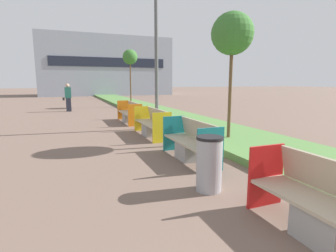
{
  "coord_description": "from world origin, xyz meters",
  "views": [
    {
      "loc": [
        -1.83,
        1.81,
        1.86
      ],
      "look_at": [
        0.9,
        8.75,
        0.6
      ],
      "focal_mm": 28.0,
      "sensor_mm": 36.0,
      "label": 1
    }
  ],
  "objects_px": {
    "bench_teal_frame": "(191,145)",
    "pedestrian_walking": "(68,97)",
    "bench_red_frame": "(329,213)",
    "street_lamp_post": "(156,25)",
    "sapling_tree_near": "(232,35)",
    "bench_yellow_frame": "(152,125)",
    "sapling_tree_far": "(130,58)",
    "litter_bin": "(209,164)",
    "bench_orange_frame": "(130,114)"
  },
  "relations": [
    {
      "from": "litter_bin",
      "to": "pedestrian_walking",
      "type": "height_order",
      "value": "pedestrian_walking"
    },
    {
      "from": "sapling_tree_near",
      "to": "sapling_tree_far",
      "type": "relative_size",
      "value": 0.92
    },
    {
      "from": "bench_orange_frame",
      "to": "street_lamp_post",
      "type": "height_order",
      "value": "street_lamp_post"
    },
    {
      "from": "street_lamp_post",
      "to": "bench_yellow_frame",
      "type": "bearing_deg",
      "value": -115.68
    },
    {
      "from": "bench_teal_frame",
      "to": "pedestrian_walking",
      "type": "relative_size",
      "value": 1.13
    },
    {
      "from": "bench_red_frame",
      "to": "bench_orange_frame",
      "type": "xyz_separation_m",
      "value": [
        0.0,
        9.96,
        0.01
      ]
    },
    {
      "from": "bench_red_frame",
      "to": "street_lamp_post",
      "type": "xyz_separation_m",
      "value": [
        0.61,
        7.88,
        3.6
      ]
    },
    {
      "from": "sapling_tree_far",
      "to": "pedestrian_walking",
      "type": "distance_m",
      "value": 5.44
    },
    {
      "from": "bench_red_frame",
      "to": "sapling_tree_far",
      "type": "distance_m",
      "value": 17.86
    },
    {
      "from": "bench_red_frame",
      "to": "street_lamp_post",
      "type": "relative_size",
      "value": 0.29
    },
    {
      "from": "street_lamp_post",
      "to": "bench_orange_frame",
      "type": "bearing_deg",
      "value": 106.31
    },
    {
      "from": "bench_yellow_frame",
      "to": "bench_orange_frame",
      "type": "distance_m",
      "value": 3.35
    },
    {
      "from": "sapling_tree_far",
      "to": "pedestrian_walking",
      "type": "bearing_deg",
      "value": -160.41
    },
    {
      "from": "litter_bin",
      "to": "street_lamp_post",
      "type": "relative_size",
      "value": 0.13
    },
    {
      "from": "street_lamp_post",
      "to": "litter_bin",
      "type": "bearing_deg",
      "value": -100.74
    },
    {
      "from": "bench_teal_frame",
      "to": "sapling_tree_far",
      "type": "relative_size",
      "value": 0.47
    },
    {
      "from": "litter_bin",
      "to": "street_lamp_post",
      "type": "height_order",
      "value": "street_lamp_post"
    },
    {
      "from": "bench_teal_frame",
      "to": "pedestrian_walking",
      "type": "xyz_separation_m",
      "value": [
        -2.57,
        12.29,
        0.54
      ]
    },
    {
      "from": "bench_red_frame",
      "to": "sapling_tree_near",
      "type": "relative_size",
      "value": 0.53
    },
    {
      "from": "street_lamp_post",
      "to": "sapling_tree_far",
      "type": "height_order",
      "value": "street_lamp_post"
    },
    {
      "from": "bench_red_frame",
      "to": "pedestrian_walking",
      "type": "xyz_separation_m",
      "value": [
        -2.58,
        15.88,
        0.53
      ]
    },
    {
      "from": "bench_teal_frame",
      "to": "bench_red_frame",
      "type": "bearing_deg",
      "value": -89.99
    },
    {
      "from": "bench_teal_frame",
      "to": "sapling_tree_far",
      "type": "height_order",
      "value": "sapling_tree_far"
    },
    {
      "from": "bench_teal_frame",
      "to": "street_lamp_post",
      "type": "xyz_separation_m",
      "value": [
        0.61,
        4.29,
        3.61
      ]
    },
    {
      "from": "bench_orange_frame",
      "to": "bench_red_frame",
      "type": "bearing_deg",
      "value": -90.02
    },
    {
      "from": "bench_orange_frame",
      "to": "sapling_tree_near",
      "type": "height_order",
      "value": "sapling_tree_near"
    },
    {
      "from": "bench_red_frame",
      "to": "litter_bin",
      "type": "xyz_separation_m",
      "value": [
        -0.54,
        1.81,
        0.11
      ]
    },
    {
      "from": "sapling_tree_near",
      "to": "pedestrian_walking",
      "type": "height_order",
      "value": "sapling_tree_near"
    },
    {
      "from": "bench_red_frame",
      "to": "bench_teal_frame",
      "type": "distance_m",
      "value": 3.59
    },
    {
      "from": "street_lamp_post",
      "to": "pedestrian_walking",
      "type": "bearing_deg",
      "value": 111.73
    },
    {
      "from": "bench_red_frame",
      "to": "sapling_tree_far",
      "type": "relative_size",
      "value": 0.49
    },
    {
      "from": "bench_yellow_frame",
      "to": "street_lamp_post",
      "type": "relative_size",
      "value": 0.31
    },
    {
      "from": "bench_teal_frame",
      "to": "pedestrian_walking",
      "type": "distance_m",
      "value": 12.57
    },
    {
      "from": "sapling_tree_near",
      "to": "pedestrian_walking",
      "type": "xyz_separation_m",
      "value": [
        -4.44,
        11.13,
        -2.32
      ]
    },
    {
      "from": "bench_teal_frame",
      "to": "sapling_tree_near",
      "type": "height_order",
      "value": "sapling_tree_near"
    },
    {
      "from": "bench_teal_frame",
      "to": "bench_yellow_frame",
      "type": "xyz_separation_m",
      "value": [
        0.0,
        3.02,
        0.01
      ]
    },
    {
      "from": "bench_yellow_frame",
      "to": "pedestrian_walking",
      "type": "bearing_deg",
      "value": 105.54
    },
    {
      "from": "pedestrian_walking",
      "to": "street_lamp_post",
      "type": "bearing_deg",
      "value": -68.27
    },
    {
      "from": "sapling_tree_near",
      "to": "litter_bin",
      "type": "bearing_deg",
      "value": -129.29
    },
    {
      "from": "bench_teal_frame",
      "to": "bench_yellow_frame",
      "type": "distance_m",
      "value": 3.02
    },
    {
      "from": "bench_red_frame",
      "to": "bench_teal_frame",
      "type": "xyz_separation_m",
      "value": [
        -0.0,
        3.59,
        -0.0
      ]
    },
    {
      "from": "street_lamp_post",
      "to": "sapling_tree_near",
      "type": "relative_size",
      "value": 1.86
    },
    {
      "from": "sapling_tree_far",
      "to": "pedestrian_walking",
      "type": "height_order",
      "value": "sapling_tree_far"
    },
    {
      "from": "bench_yellow_frame",
      "to": "bench_teal_frame",
      "type": "bearing_deg",
      "value": -90.06
    },
    {
      "from": "bench_teal_frame",
      "to": "bench_yellow_frame",
      "type": "relative_size",
      "value": 0.88
    },
    {
      "from": "bench_red_frame",
      "to": "pedestrian_walking",
      "type": "relative_size",
      "value": 1.16
    },
    {
      "from": "bench_teal_frame",
      "to": "street_lamp_post",
      "type": "distance_m",
      "value": 5.64
    },
    {
      "from": "sapling_tree_far",
      "to": "pedestrian_walking",
      "type": "xyz_separation_m",
      "value": [
        -4.44,
        -1.58,
        -2.71
      ]
    },
    {
      "from": "bench_orange_frame",
      "to": "street_lamp_post",
      "type": "distance_m",
      "value": 4.2
    },
    {
      "from": "bench_teal_frame",
      "to": "street_lamp_post",
      "type": "height_order",
      "value": "street_lamp_post"
    }
  ]
}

